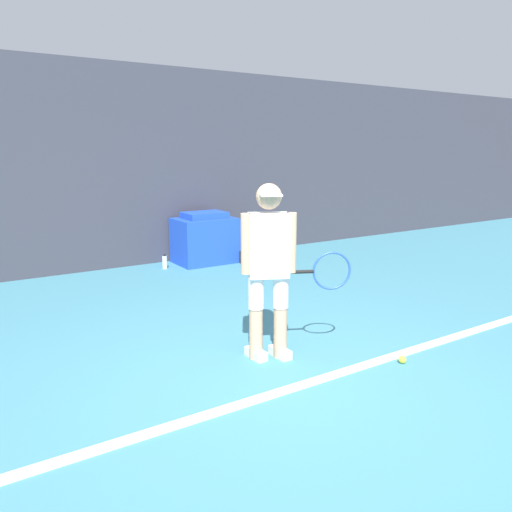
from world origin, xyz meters
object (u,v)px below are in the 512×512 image
object	(u,v)px
covered_chair	(205,239)
equipment_bag	(261,257)
water_bottle	(165,262)
tennis_ball	(402,359)
tennis_player	(270,264)

from	to	relation	value
covered_chair	equipment_bag	distance (m)	0.98
equipment_bag	water_bottle	world-z (taller)	water_bottle
equipment_bag	water_bottle	bearing A→B (deg)	161.76
tennis_ball	covered_chair	xyz separation A→B (m)	(0.39, 4.52, 0.36)
water_bottle	tennis_ball	bearing A→B (deg)	-85.44
tennis_player	tennis_ball	world-z (taller)	tennis_player
tennis_player	water_bottle	size ratio (longest dim) A/B	6.93
tennis_player	covered_chair	world-z (taller)	tennis_player
tennis_player	water_bottle	distance (m)	3.84
covered_chair	water_bottle	xyz separation A→B (m)	(-0.74, -0.06, -0.29)
tennis_player	covered_chair	size ratio (longest dim) A/B	1.62
covered_chair	water_bottle	size ratio (longest dim) A/B	4.27
equipment_bag	tennis_ball	bearing A→B (deg)	-106.03
tennis_ball	water_bottle	size ratio (longest dim) A/B	0.30
tennis_ball	equipment_bag	xyz separation A→B (m)	(1.14, 3.97, 0.07)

